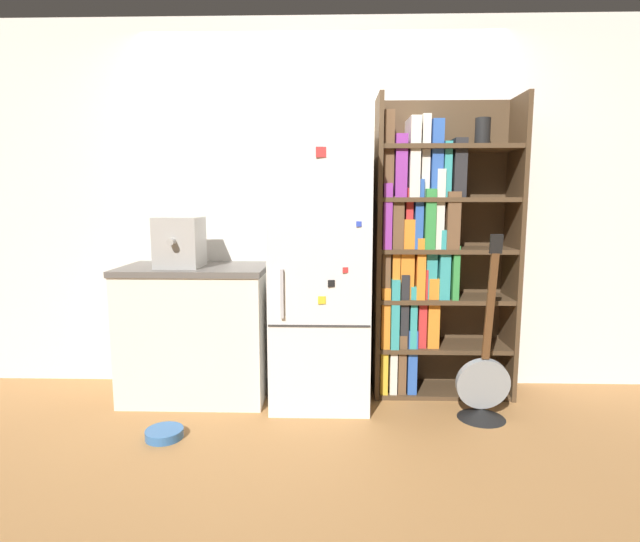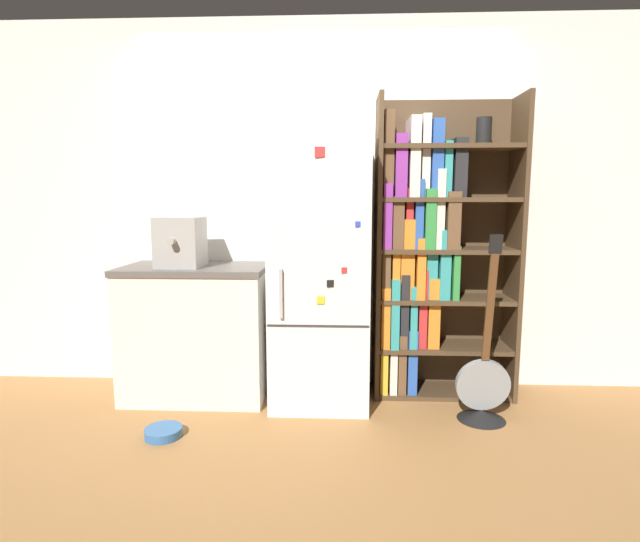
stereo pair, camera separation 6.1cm
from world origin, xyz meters
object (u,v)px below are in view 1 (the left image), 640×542
(refrigerator, at_px, (320,272))
(espresso_machine, at_px, (180,242))
(bookshelf, at_px, (425,252))
(pet_bowl, at_px, (164,433))
(guitar, at_px, (483,393))

(refrigerator, relative_size, espresso_machine, 5.06)
(bookshelf, xyz_separation_m, pet_bowl, (-1.60, -0.77, -0.97))
(refrigerator, relative_size, guitar, 1.52)
(refrigerator, relative_size, bookshelf, 0.87)
(refrigerator, relative_size, pet_bowl, 8.17)
(pet_bowl, bearing_deg, guitar, 9.24)
(espresso_machine, height_order, pet_bowl, espresso_machine)
(guitar, bearing_deg, pet_bowl, -170.76)
(espresso_machine, xyz_separation_m, guitar, (1.94, -0.28, -0.91))
(guitar, bearing_deg, bookshelf, 122.55)
(refrigerator, xyz_separation_m, bookshelf, (0.72, 0.16, 0.11))
(bookshelf, xyz_separation_m, espresso_machine, (-1.65, -0.18, 0.08))
(espresso_machine, distance_m, pet_bowl, 1.20)
(bookshelf, height_order, pet_bowl, bookshelf)
(guitar, distance_m, pet_bowl, 1.92)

